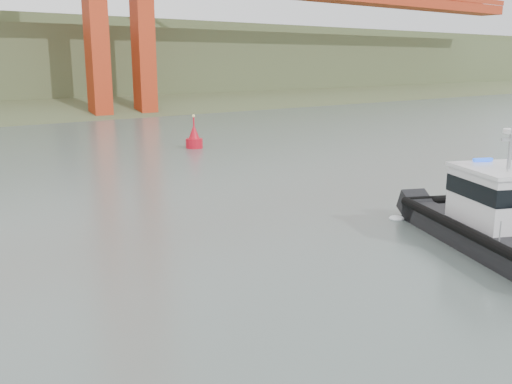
# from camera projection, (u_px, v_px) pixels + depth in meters

# --- Properties ---
(ground) EXTENTS (400.00, 400.00, 0.00)m
(ground) POSITION_uv_depth(u_px,v_px,m) (423.00, 287.00, 23.02)
(ground) COLOR #475450
(ground) RESTS_ON ground
(patrol_boat) EXTENTS (9.38, 13.17, 6.03)m
(patrol_boat) POSITION_uv_depth(u_px,v_px,m) (504.00, 218.00, 27.43)
(patrol_boat) COLOR black
(patrol_boat) RESTS_ON ground
(nav_buoy) EXTENTS (1.78, 1.78, 3.71)m
(nav_buoy) POSITION_uv_depth(u_px,v_px,m) (194.00, 139.00, 59.57)
(nav_buoy) COLOR red
(nav_buoy) RESTS_ON ground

